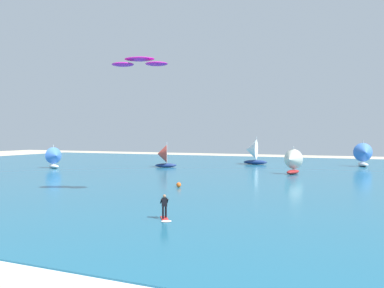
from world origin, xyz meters
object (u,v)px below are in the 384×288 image
(kitesurfer, at_px, (165,211))
(sailboat_near_shore, at_px, (163,156))
(kite, at_px, (140,62))
(sailboat_center_horizon, at_px, (364,155))
(sailboat_mid_left, at_px, (252,152))
(sailboat_heeled_over, at_px, (292,161))
(marker_buoy, at_px, (179,185))
(sailboat_trailing, at_px, (55,157))

(kitesurfer, bearing_deg, sailboat_near_shore, 117.64)
(kite, distance_m, sailboat_near_shore, 33.65)
(kitesurfer, xyz_separation_m, kite, (-7.24, 8.89, 12.12))
(kite, xyz_separation_m, sailboat_center_horizon, (20.33, 44.88, -10.50))
(sailboat_mid_left, bearing_deg, sailboat_near_shore, -133.55)
(kitesurfer, xyz_separation_m, sailboat_center_horizon, (13.08, 53.77, 1.62))
(sailboat_center_horizon, bearing_deg, kitesurfer, -103.68)
(sailboat_heeled_over, xyz_separation_m, sailboat_near_shore, (-23.10, 3.67, 0.17))
(sailboat_mid_left, relative_size, marker_buoy, 10.11)
(kitesurfer, bearing_deg, kite, 129.18)
(sailboat_heeled_over, bearing_deg, sailboat_near_shore, 170.97)
(sailboat_near_shore, bearing_deg, sailboat_mid_left, 46.45)
(kitesurfer, xyz_separation_m, sailboat_near_shore, (-19.98, 38.15, 1.46))
(marker_buoy, bearing_deg, kitesurfer, -68.20)
(sailboat_center_horizon, distance_m, marker_buoy, 43.14)
(kite, xyz_separation_m, sailboat_heeled_over, (10.36, 25.60, -10.83))
(sailboat_trailing, bearing_deg, sailboat_center_horizon, 26.54)
(kitesurfer, xyz_separation_m, sailboat_heeled_over, (3.11, 34.48, 1.29))
(kite, height_order, sailboat_mid_left, kite)
(kite, bearing_deg, sailboat_center_horizon, 65.63)
(sailboat_heeled_over, height_order, sailboat_center_horizon, sailboat_center_horizon)
(kite, bearing_deg, sailboat_heeled_over, 67.97)
(sailboat_near_shore, distance_m, marker_buoy, 26.93)
(kite, distance_m, sailboat_heeled_over, 29.66)
(kitesurfer, bearing_deg, marker_buoy, 111.80)
(kitesurfer, height_order, sailboat_center_horizon, sailboat_center_horizon)
(sailboat_heeled_over, relative_size, sailboat_center_horizon, 0.85)
(sailboat_center_horizon, bearing_deg, sailboat_trailing, -153.46)
(kitesurfer, distance_m, marker_buoy, 16.33)
(sailboat_trailing, distance_m, sailboat_mid_left, 36.85)
(sailboat_near_shore, height_order, sailboat_center_horizon, sailboat_center_horizon)
(sailboat_mid_left, distance_m, marker_buoy, 36.54)
(sailboat_near_shore, distance_m, sailboat_center_horizon, 36.57)
(sailboat_trailing, relative_size, marker_buoy, 7.54)
(sailboat_center_horizon, bearing_deg, sailboat_mid_left, -173.96)
(kitesurfer, distance_m, sailboat_trailing, 46.56)
(kitesurfer, height_order, marker_buoy, kitesurfer)
(sailboat_trailing, xyz_separation_m, sailboat_mid_left, (29.16, 22.53, 0.63))
(sailboat_trailing, bearing_deg, sailboat_mid_left, 37.70)
(marker_buoy, bearing_deg, sailboat_trailing, 155.29)
(sailboat_trailing, relative_size, sailboat_near_shore, 0.90)
(sailboat_heeled_over, bearing_deg, sailboat_mid_left, 120.98)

